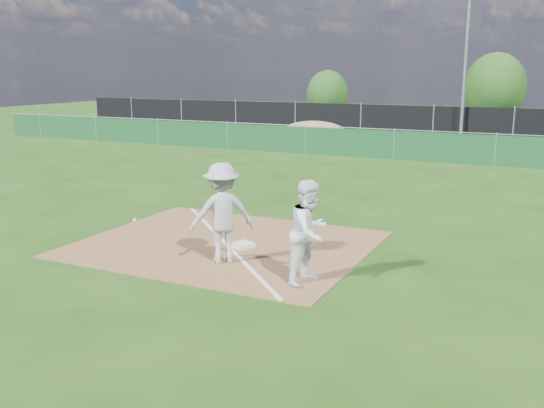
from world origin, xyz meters
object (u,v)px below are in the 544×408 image
(runner, at_px, (310,232))
(play_at_first, at_px, (222,213))
(first_base, at_px, (242,245))
(car_mid, at_px, (440,120))
(tree_left, at_px, (327,95))
(car_left, at_px, (321,115))
(light_pole, at_px, (465,63))
(tree_mid, at_px, (495,87))

(runner, bearing_deg, play_at_first, 91.96)
(first_base, xyz_separation_m, car_mid, (-0.92, 26.56, 0.69))
(runner, xyz_separation_m, tree_left, (-12.24, 33.21, 0.96))
(runner, relative_size, car_left, 0.39)
(light_pole, relative_size, play_at_first, 3.11)
(car_mid, distance_m, tree_left, 10.71)
(light_pole, distance_m, car_mid, 6.11)
(play_at_first, xyz_separation_m, tree_left, (-10.29, 32.90, 0.89))
(play_at_first, xyz_separation_m, car_left, (-8.53, 27.21, -0.17))
(play_at_first, bearing_deg, runner, -9.29)
(tree_left, height_order, tree_mid, tree_mid)
(car_left, bearing_deg, light_pole, -109.98)
(tree_mid, bearing_deg, runner, -88.76)
(light_pole, distance_m, car_left, 10.89)
(car_mid, bearing_deg, runner, -153.18)
(tree_left, xyz_separation_m, tree_mid, (11.48, 1.86, 0.62))
(runner, distance_m, car_mid, 28.07)
(first_base, bearing_deg, car_left, 107.78)
(runner, height_order, car_left, runner)
(first_base, relative_size, tree_left, 0.11)
(tree_left, relative_size, tree_mid, 0.75)
(first_base, bearing_deg, light_pole, 87.24)
(runner, xyz_separation_m, car_mid, (-3.00, 27.91, -0.17))
(light_pole, xyz_separation_m, tree_left, (-11.21, 10.08, -2.12))
(light_pole, height_order, tree_left, light_pole)
(runner, xyz_separation_m, tree_mid, (-0.76, 35.07, 1.58))
(tree_mid, bearing_deg, tree_left, -170.80)
(first_base, relative_size, runner, 0.23)
(first_base, distance_m, play_at_first, 1.39)
(car_left, xyz_separation_m, tree_mid, (9.72, 7.54, 1.68))
(play_at_first, xyz_separation_m, tree_mid, (1.19, 34.76, 1.51))
(tree_mid, bearing_deg, light_pole, -91.31)
(tree_left, bearing_deg, tree_mid, 9.20)
(car_mid, height_order, tree_mid, tree_mid)
(runner, height_order, car_mid, runner)
(first_base, distance_m, car_mid, 26.59)
(play_at_first, xyz_separation_m, runner, (1.95, -0.32, -0.07))
(light_pole, relative_size, car_mid, 1.78)
(first_base, distance_m, tree_left, 33.50)
(play_at_first, bearing_deg, tree_left, 107.38)
(first_base, xyz_separation_m, tree_mid, (1.32, 33.73, 2.44))
(play_at_first, distance_m, car_left, 28.52)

